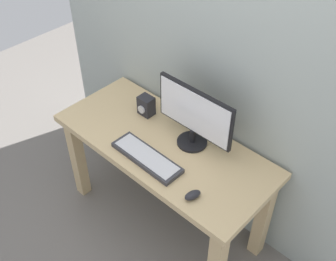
# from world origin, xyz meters

# --- Properties ---
(ground_plane) EXTENTS (6.00, 6.00, 0.00)m
(ground_plane) POSITION_xyz_m (0.00, 0.00, 0.00)
(ground_plane) COLOR slate
(wall_back) EXTENTS (2.56, 0.04, 3.00)m
(wall_back) POSITION_xyz_m (0.00, 0.35, 1.50)
(wall_back) COLOR #9EA8A3
(wall_back) RESTS_ON ground_plane
(desk) EXTENTS (1.41, 0.62, 0.76)m
(desk) POSITION_xyz_m (0.00, 0.00, 0.61)
(desk) COLOR tan
(desk) RESTS_ON ground_plane
(monitor) EXTENTS (0.53, 0.18, 0.39)m
(monitor) POSITION_xyz_m (0.13, 0.12, 0.97)
(monitor) COLOR black
(monitor) RESTS_ON desk
(keyboard_primary) EXTENTS (0.46, 0.15, 0.03)m
(keyboard_primary) POSITION_xyz_m (0.03, -0.17, 0.77)
(keyboard_primary) COLOR #333338
(keyboard_primary) RESTS_ON desk
(mouse) EXTENTS (0.08, 0.11, 0.04)m
(mouse) POSITION_xyz_m (0.41, -0.21, 0.78)
(mouse) COLOR #232328
(mouse) RESTS_ON desk
(audio_controller) EXTENTS (0.10, 0.09, 0.13)m
(audio_controller) POSITION_xyz_m (-0.27, 0.13, 0.82)
(audio_controller) COLOR #232328
(audio_controller) RESTS_ON desk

